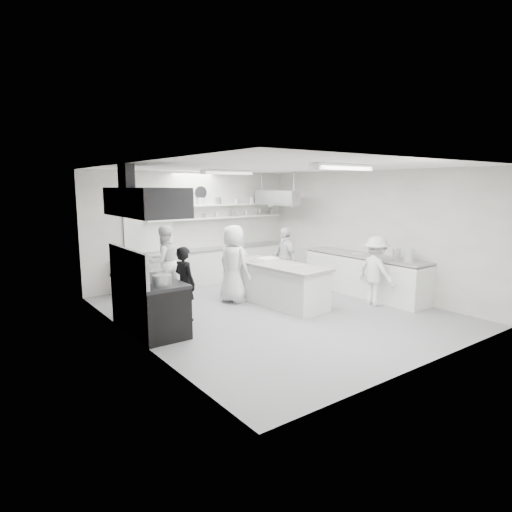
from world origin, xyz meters
TOP-DOWN VIEW (x-y plane):
  - floor at (0.00, 0.00)m, footprint 6.00×7.00m
  - ceiling at (0.00, 0.00)m, footprint 6.00×7.00m
  - wall_back at (0.00, 3.50)m, footprint 6.00×0.04m
  - wall_front at (0.00, -3.50)m, footprint 6.00×0.04m
  - wall_left at (-3.00, 0.00)m, footprint 0.04×7.00m
  - wall_right at (3.00, 0.00)m, footprint 0.04×7.00m
  - stove at (-2.60, 0.40)m, footprint 0.80×1.80m
  - exhaust_hood at (-2.60, 0.40)m, footprint 0.85×2.00m
  - back_counter at (0.30, 3.20)m, footprint 5.00×0.60m
  - shelf_lower at (0.70, 3.37)m, footprint 4.20×0.26m
  - shelf_upper at (0.70, 3.37)m, footprint 4.20×0.26m
  - pass_through_window at (-1.30, 3.48)m, footprint 1.30×0.04m
  - wall_clock at (0.20, 3.46)m, footprint 0.32×0.05m
  - right_counter at (2.65, -0.20)m, footprint 0.74×3.30m
  - pot_rack at (2.00, 2.40)m, footprint 0.30×1.60m
  - light_fixture_front at (0.00, -1.80)m, footprint 1.30×0.25m
  - light_fixture_rear at (0.00, 1.80)m, footprint 1.30×0.25m
  - prep_island at (0.43, 0.39)m, footprint 1.07×2.41m
  - stove_pot at (-2.60, 0.19)m, footprint 0.38×0.38m
  - cook_stove at (-1.79, 0.57)m, footprint 0.45×0.60m
  - cook_back at (-1.39, 2.41)m, footprint 0.86×0.68m
  - cook_island_left at (-0.28, 1.13)m, footprint 0.71×0.95m
  - cook_island_right at (1.45, 1.37)m, footprint 0.57×0.99m
  - cook_right at (2.11, -0.96)m, footprint 0.68×1.05m
  - bowl_island_a at (0.18, 0.94)m, footprint 0.29×0.29m
  - bowl_island_b at (0.63, -0.02)m, footprint 0.23×0.23m
  - bowl_right at (2.60, -0.00)m, footprint 0.29×0.29m

SIDE VIEW (x-z plane):
  - floor at x=0.00m, z-range -0.02..0.00m
  - prep_island at x=0.43m, z-range 0.00..0.87m
  - stove at x=-2.60m, z-range 0.00..0.90m
  - back_counter at x=0.30m, z-range 0.00..0.92m
  - right_counter at x=2.65m, z-range 0.00..0.94m
  - cook_stove at x=-1.79m, z-range 0.00..1.47m
  - cook_right at x=2.11m, z-range 0.00..1.55m
  - cook_island_right at x=1.45m, z-range 0.00..1.60m
  - cook_back at x=-1.39m, z-range 0.00..1.71m
  - cook_island_left at x=-0.28m, z-range 0.00..1.76m
  - bowl_island_b at x=0.63m, z-range 0.87..0.92m
  - bowl_island_a at x=0.18m, z-range 0.87..0.93m
  - bowl_right at x=2.60m, z-range 0.94..1.00m
  - stove_pot at x=-2.60m, z-range 0.91..1.16m
  - pass_through_window at x=-1.30m, z-range 0.95..1.95m
  - wall_back at x=0.00m, z-range 0.00..3.00m
  - wall_front at x=0.00m, z-range 0.00..3.00m
  - wall_left at x=-3.00m, z-range 0.00..3.00m
  - wall_right at x=3.00m, z-range 0.00..3.00m
  - shelf_lower at x=0.70m, z-range 1.73..1.77m
  - shelf_upper at x=0.70m, z-range 2.08..2.12m
  - pot_rack at x=2.00m, z-range 2.10..2.50m
  - exhaust_hood at x=-2.60m, z-range 2.10..2.60m
  - wall_clock at x=0.20m, z-range 2.29..2.61m
  - light_fixture_front at x=0.00m, z-range 2.89..2.99m
  - light_fixture_rear at x=0.00m, z-range 2.89..2.99m
  - ceiling at x=0.00m, z-range 3.00..3.02m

